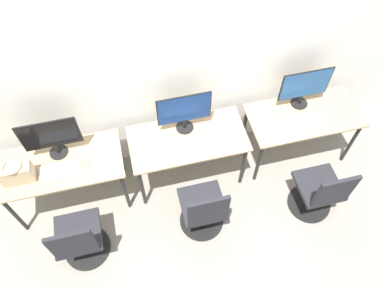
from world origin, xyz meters
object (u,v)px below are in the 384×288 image
object	(u,v)px
office_chair_left	(80,241)
monitor_right	(305,86)
mouse_left	(87,162)
mouse_center	(214,139)
monitor_center	(184,111)
office_chair_right	(319,193)
mouse_right	(330,113)
monitor_left	(51,137)
handbag	(17,173)
keyboard_center	(190,145)
office_chair_center	(203,211)
keyboard_left	(60,170)
keyboard_right	(308,120)

from	to	relation	value
office_chair_left	monitor_right	size ratio (longest dim) A/B	1.61
mouse_left	monitor_right	size ratio (longest dim) A/B	0.16
mouse_center	monitor_center	bearing A→B (deg)	138.17
monitor_right	office_chair_right	size ratio (longest dim) A/B	0.62
mouse_center	mouse_right	distance (m)	1.32
mouse_left	monitor_left	bearing A→B (deg)	144.10
mouse_center	handbag	xyz separation A→B (m)	(-1.95, -0.00, 0.10)
monitor_left	handbag	size ratio (longest dim) A/B	1.86
monitor_right	handbag	bearing A→B (deg)	-175.06
monitor_left	keyboard_center	xyz separation A→B (m)	(1.31, -0.24, -0.26)
office_chair_center	keyboard_center	bearing A→B (deg)	89.52
office_chair_right	mouse_right	bearing A→B (deg)	64.83
mouse_center	monitor_right	distance (m)	1.11
mouse_right	keyboard_left	bearing A→B (deg)	-179.38
monitor_left	mouse_right	bearing A→B (deg)	-3.69
mouse_left	office_chair_left	bearing A→B (deg)	-107.65
mouse_left	monitor_center	bearing A→B (deg)	10.70
mouse_left	office_chair_right	distance (m)	2.43
mouse_center	mouse_right	world-z (taller)	same
keyboard_right	handbag	size ratio (longest dim) A/B	1.32
monitor_center	handbag	bearing A→B (deg)	-172.02
office_chair_right	monitor_center	bearing A→B (deg)	143.56
mouse_left	office_chair_center	bearing A→B (deg)	-30.94
mouse_left	monitor_right	world-z (taller)	monitor_right
office_chair_left	mouse_center	xyz separation A→B (m)	(1.51, 0.60, 0.38)
office_chair_left	handbag	world-z (taller)	handbag
handbag	mouse_center	bearing A→B (deg)	0.02
keyboard_center	mouse_right	distance (m)	1.58
keyboard_center	office_chair_right	size ratio (longest dim) A/B	0.44
monitor_left	office_chair_left	world-z (taller)	monitor_left
keyboard_center	mouse_right	world-z (taller)	mouse_right
monitor_left	keyboard_center	bearing A→B (deg)	-10.33
monitor_left	monitor_center	bearing A→B (deg)	0.24
keyboard_center	keyboard_right	bearing A→B (deg)	1.06
keyboard_right	office_chair_center	bearing A→B (deg)	-155.44
office_chair_left	handbag	bearing A→B (deg)	125.57
mouse_left	office_chair_right	xyz separation A→B (m)	(2.29, -0.72, -0.38)
mouse_center	mouse_right	size ratio (longest dim) A/B	1.00
keyboard_left	mouse_right	xyz separation A→B (m)	(2.89, 0.03, 0.01)
mouse_left	monitor_right	xyz separation A→B (m)	(2.36, 0.22, 0.26)
monitor_left	keyboard_right	distance (m)	2.65
monitor_right	handbag	world-z (taller)	monitor_right
mouse_center	office_chair_center	world-z (taller)	office_chair_center
monitor_left	mouse_right	xyz separation A→B (m)	(2.89, -0.19, -0.26)
monitor_center	office_chair_right	distance (m)	1.67
keyboard_right	office_chair_right	bearing A→B (deg)	-96.09
keyboard_left	keyboard_center	distance (m)	1.31
monitor_center	keyboard_left	bearing A→B (deg)	-170.35
keyboard_left	monitor_center	size ratio (longest dim) A/B	0.71
office_chair_center	monitor_center	bearing A→B (deg)	89.66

